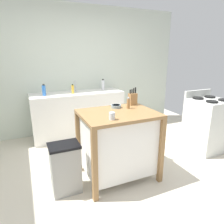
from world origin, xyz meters
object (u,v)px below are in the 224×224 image
bottle_dish_soap (103,85)px  bottle_spray_cleaner (44,90)px  pepper_grinder (128,103)px  drinking_cup (112,116)px  stove (207,124)px  bottle_hand_soap (73,89)px  trash_bin (65,168)px  bowl_ceramic_wide (116,106)px  sink_faucet (75,86)px  kitchen_island (118,142)px  knife_block (133,99)px

bottle_dish_soap → bottle_spray_cleaner: bearing=-172.9°
pepper_grinder → bottle_spray_cleaner: bearing=122.1°
drinking_cup → stove: 2.08m
bottle_spray_cleaner → bottle_hand_soap: bearing=-2.2°
drinking_cup → trash_bin: drinking_cup is taller
bottle_hand_soap → bottle_dish_soap: bearing=13.9°
bowl_ceramic_wide → drinking_cup: size_ratio=1.64×
trash_bin → stove: size_ratio=0.62×
sink_faucet → trash_bin: bearing=-108.4°
kitchen_island → pepper_grinder: size_ratio=5.99×
bowl_ceramic_wide → trash_bin: size_ratio=0.22×
bowl_ceramic_wide → bottle_dish_soap: bottle_dish_soap is taller
drinking_cup → pepper_grinder: pepper_grinder is taller
knife_block → pepper_grinder: size_ratio=1.58×
bottle_hand_soap → stove: size_ratio=0.18×
pepper_grinder → stove: size_ratio=0.16×
pepper_grinder → bottle_hand_soap: size_ratio=0.86×
bottle_hand_soap → bottle_dish_soap: bottle_dish_soap is taller
kitchen_island → stove: size_ratio=0.95×
trash_bin → sink_faucet: 2.07m
stove → bowl_ceramic_wide: bearing=176.7°
stove → knife_block: bearing=173.8°
sink_faucet → stove: bearing=-41.8°
kitchen_island → stove: stove is taller
trash_bin → bottle_dish_soap: bearing=56.1°
trash_bin → bottle_spray_cleaner: bottle_spray_cleaner is taller
sink_faucet → bottle_hand_soap: bearing=-115.1°
bowl_ceramic_wide → pepper_grinder: 0.18m
bowl_ceramic_wide → stove: stove is taller
kitchen_island → bowl_ceramic_wide: bearing=72.0°
kitchen_island → bowl_ceramic_wide: (0.07, 0.22, 0.43)m
knife_block → trash_bin: bearing=-164.2°
knife_block → sink_faucet: size_ratio=1.16×
pepper_grinder → knife_block: bearing=45.2°
knife_block → bottle_hand_soap: (-0.57, 1.33, -0.03)m
drinking_cup → bottle_hand_soap: (-0.01, 1.84, 0.02)m
pepper_grinder → bottle_dish_soap: (0.28, 1.66, 0.01)m
pepper_grinder → trash_bin: bearing=-170.9°
pepper_grinder → stove: bearing=0.2°
knife_block → bottle_dish_soap: 1.50m
pepper_grinder → bottle_spray_cleaner: bottle_spray_cleaner is taller
bottle_spray_cleaner → bottle_dish_soap: bearing=7.1°
sink_faucet → drinking_cup: bearing=-92.4°
sink_faucet → stove: (1.90, -1.70, -0.55)m
drinking_cup → sink_faucet: (0.09, 2.05, 0.04)m
drinking_cup → stove: stove is taller
bowl_ceramic_wide → stove: bearing=-3.3°
bowl_ceramic_wide → sink_faucet: (-0.18, 1.60, 0.06)m
stove → drinking_cup: bearing=-169.9°
bottle_dish_soap → stove: (1.30, -1.65, -0.55)m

